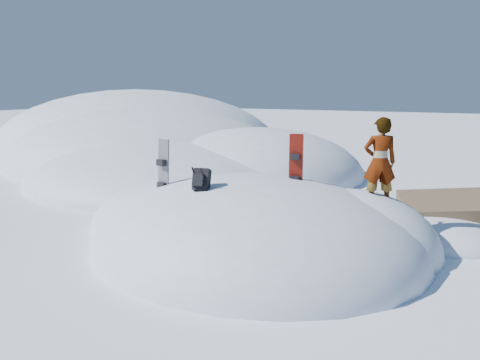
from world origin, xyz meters
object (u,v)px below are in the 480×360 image
at_px(snowboard_red, 296,170).
at_px(backpack, 201,180).
at_px(person, 380,162).
at_px(snowboard_dark, 163,177).

relative_size(snowboard_red, backpack, 3.06).
distance_m(snowboard_red, person, 1.65).
height_order(snowboard_red, backpack, snowboard_red).
bearing_deg(snowboard_dark, person, 29.66).
height_order(snowboard_red, person, person).
bearing_deg(person, snowboard_red, -10.38).
bearing_deg(snowboard_red, snowboard_dark, -174.14).
distance_m(snowboard_dark, person, 4.43).
height_order(backpack, person, person).
bearing_deg(snowboard_dark, snowboard_red, 31.45).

